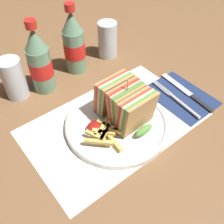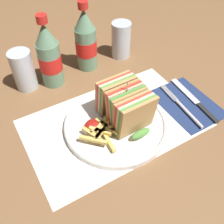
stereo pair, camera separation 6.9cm
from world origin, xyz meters
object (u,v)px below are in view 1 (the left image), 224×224
glass_far (14,81)px  knife (187,92)px  plate_main (117,124)px  coke_bottle_near (40,62)px  club_sandwich (126,104)px  fork (180,102)px  glass_near (107,42)px  coke_bottle_far (74,44)px

glass_far → knife: bearing=-38.2°
plate_main → coke_bottle_near: bearing=105.2°
coke_bottle_near → glass_far: 0.09m
club_sandwich → fork: club_sandwich is taller
club_sandwich → coke_bottle_near: size_ratio=0.71×
plate_main → club_sandwich: (0.03, -0.00, 0.06)m
fork → glass_near: size_ratio=1.56×
coke_bottle_far → fork: bearing=-67.2°
coke_bottle_near → knife: bearing=-42.4°
knife → glass_near: (-0.06, 0.32, 0.05)m
fork → glass_far: glass_far is taller
coke_bottle_near → glass_near: size_ratio=1.81×
club_sandwich → coke_bottle_near: coke_bottle_near is taller
club_sandwich → coke_bottle_near: (-0.10, 0.27, 0.03)m
plate_main → glass_far: (-0.15, 0.29, 0.04)m
fork → coke_bottle_far: 0.37m
plate_main → glass_far: bearing=117.9°
coke_bottle_far → glass_far: bearing=179.8°
knife → glass_far: 0.52m
club_sandwich → fork: 0.19m
knife → coke_bottle_near: size_ratio=0.92×
coke_bottle_near → glass_near: bearing=4.5°
coke_bottle_near → coke_bottle_far: (0.13, 0.02, 0.00)m
plate_main → coke_bottle_far: (0.06, 0.29, 0.09)m
fork → club_sandwich: bearing=169.4°
plate_main → coke_bottle_near: coke_bottle_near is taller
plate_main → glass_near: glass_near is taller
knife → coke_bottle_near: (-0.32, 0.30, 0.09)m
plate_main → knife: plate_main is taller
coke_bottle_near → club_sandwich: bearing=-69.5°
club_sandwich → glass_near: bearing=60.0°
coke_bottle_near → plate_main: bearing=-74.8°
club_sandwich → fork: size_ratio=0.83×
fork → knife: bearing=21.7°
knife → coke_bottle_far: (-0.19, 0.32, 0.09)m
glass_near → glass_far: (-0.34, 0.00, 0.00)m
glass_near → glass_far: bearing=179.8°
fork → glass_near: (-0.01, 0.33, 0.05)m
club_sandwich → glass_near: (0.16, 0.29, -0.02)m
club_sandwich → fork: bearing=-15.2°
coke_bottle_far → coke_bottle_near: bearing=-170.7°
coke_bottle_far → glass_near: (0.13, -0.00, -0.04)m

